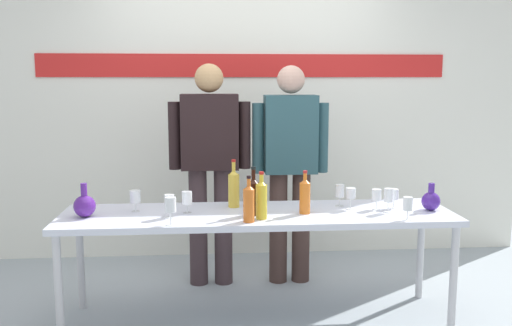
# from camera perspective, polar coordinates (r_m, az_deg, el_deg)

# --- Properties ---
(ground_plane) EXTENTS (10.00, 10.00, 0.00)m
(ground_plane) POSITION_cam_1_polar(r_m,az_deg,el_deg) (3.90, 0.18, -15.61)
(ground_plane) COLOR #9DA8AF
(back_wall) EXTENTS (5.10, 0.11, 3.00)m
(back_wall) POSITION_cam_1_polar(r_m,az_deg,el_deg) (5.03, -1.22, 7.52)
(back_wall) COLOR white
(back_wall) RESTS_ON ground
(display_table) EXTENTS (2.55, 0.66, 0.73)m
(display_table) POSITION_cam_1_polar(r_m,az_deg,el_deg) (3.67, 0.19, -5.87)
(display_table) COLOR silver
(display_table) RESTS_ON ground
(decanter_blue_left) EXTENTS (0.14, 0.14, 0.22)m
(decanter_blue_left) POSITION_cam_1_polar(r_m,az_deg,el_deg) (3.68, -17.08, -4.15)
(decanter_blue_left) COLOR #522188
(decanter_blue_left) RESTS_ON display_table
(decanter_blue_right) EXTENTS (0.12, 0.12, 0.18)m
(decanter_blue_right) POSITION_cam_1_polar(r_m,az_deg,el_deg) (3.87, 17.40, -3.66)
(decanter_blue_right) COLOR #46228E
(decanter_blue_right) RESTS_ON display_table
(presenter_left) EXTENTS (0.62, 0.22, 1.71)m
(presenter_left) POSITION_cam_1_polar(r_m,az_deg,el_deg) (4.28, -4.71, 0.39)
(presenter_left) COLOR #3E2E32
(presenter_left) RESTS_ON ground
(presenter_right) EXTENTS (0.59, 0.22, 1.70)m
(presenter_right) POSITION_cam_1_polar(r_m,az_deg,el_deg) (4.33, 3.51, 0.24)
(presenter_right) COLOR #412D28
(presenter_right) RESTS_ON ground
(wine_bottle_0) EXTENTS (0.08, 0.08, 0.33)m
(wine_bottle_0) POSITION_cam_1_polar(r_m,az_deg,el_deg) (3.78, -2.28, -2.51)
(wine_bottle_0) COLOR gold
(wine_bottle_0) RESTS_ON display_table
(wine_bottle_1) EXTENTS (0.07, 0.07, 0.28)m
(wine_bottle_1) POSITION_cam_1_polar(r_m,az_deg,el_deg) (3.61, 5.00, -3.28)
(wine_bottle_1) COLOR orange
(wine_bottle_1) RESTS_ON display_table
(wine_bottle_2) EXTENTS (0.07, 0.07, 0.30)m
(wine_bottle_2) POSITION_cam_1_polar(r_m,az_deg,el_deg) (3.46, 0.55, -3.64)
(wine_bottle_2) COLOR gold
(wine_bottle_2) RESTS_ON display_table
(wine_bottle_3) EXTENTS (0.07, 0.07, 0.28)m
(wine_bottle_3) POSITION_cam_1_polar(r_m,az_deg,el_deg) (3.39, -0.74, -4.03)
(wine_bottle_3) COLOR orange
(wine_bottle_3) RESTS_ON display_table
(wine_bottle_4) EXTENTS (0.07, 0.07, 0.31)m
(wine_bottle_4) POSITION_cam_1_polar(r_m,az_deg,el_deg) (3.56, -0.26, -3.31)
(wine_bottle_4) COLOR black
(wine_bottle_4) RESTS_ON display_table
(wine_glass_left_0) EXTENTS (0.06, 0.06, 0.15)m
(wine_glass_left_0) POSITION_cam_1_polar(r_m,az_deg,el_deg) (3.54, -8.81, -3.96)
(wine_glass_left_0) COLOR white
(wine_glass_left_0) RESTS_ON display_table
(wine_glass_left_1) EXTENTS (0.07, 0.07, 0.17)m
(wine_glass_left_1) POSITION_cam_1_polar(r_m,az_deg,el_deg) (3.35, -8.71, -4.28)
(wine_glass_left_1) COLOR white
(wine_glass_left_1) RESTS_ON display_table
(wine_glass_left_2) EXTENTS (0.07, 0.07, 0.14)m
(wine_glass_left_2) POSITION_cam_1_polar(r_m,az_deg,el_deg) (3.64, -7.05, -3.58)
(wine_glass_left_2) COLOR white
(wine_glass_left_2) RESTS_ON display_table
(wine_glass_left_3) EXTENTS (0.07, 0.07, 0.14)m
(wine_glass_left_3) POSITION_cam_1_polar(r_m,az_deg,el_deg) (3.74, -12.22, -3.39)
(wine_glass_left_3) COLOR white
(wine_glass_left_3) RESTS_ON display_table
(wine_glass_right_0) EXTENTS (0.06, 0.06, 0.14)m
(wine_glass_right_0) POSITION_cam_1_polar(r_m,az_deg,el_deg) (3.56, 15.21, -4.09)
(wine_glass_right_0) COLOR white
(wine_glass_right_0) RESTS_ON display_table
(wine_glass_right_1) EXTENTS (0.06, 0.06, 0.16)m
(wine_glass_right_1) POSITION_cam_1_polar(r_m,az_deg,el_deg) (3.73, 13.35, -3.26)
(wine_glass_right_1) COLOR white
(wine_glass_right_1) RESTS_ON display_table
(wine_glass_right_2) EXTENTS (0.06, 0.06, 0.13)m
(wine_glass_right_2) POSITION_cam_1_polar(r_m,az_deg,el_deg) (3.87, 13.91, -3.18)
(wine_glass_right_2) COLOR white
(wine_glass_right_2) RESTS_ON display_table
(wine_glass_right_3) EXTENTS (0.06, 0.06, 0.14)m
(wine_glass_right_3) POSITION_cam_1_polar(r_m,az_deg,el_deg) (3.80, 12.18, -3.24)
(wine_glass_right_3) COLOR white
(wine_glass_right_3) RESTS_ON display_table
(wine_glass_right_4) EXTENTS (0.06, 0.06, 0.15)m
(wine_glass_right_4) POSITION_cam_1_polar(r_m,az_deg,el_deg) (3.85, 8.54, -2.87)
(wine_glass_right_4) COLOR white
(wine_glass_right_4) RESTS_ON display_table
(wine_glass_right_5) EXTENTS (0.07, 0.07, 0.14)m
(wine_glass_right_5) POSITION_cam_1_polar(r_m,az_deg,el_deg) (3.77, 9.63, -3.10)
(wine_glass_right_5) COLOR white
(wine_glass_right_5) RESTS_ON display_table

